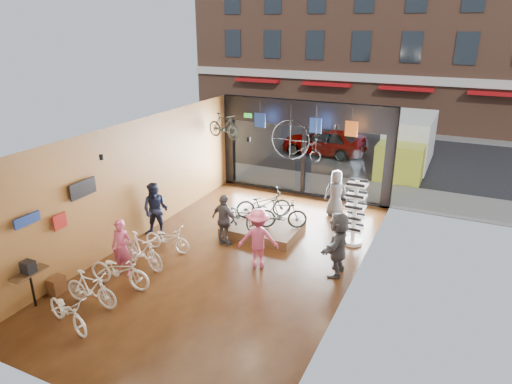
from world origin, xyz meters
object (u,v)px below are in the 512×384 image
Objects in this scene: customer_3 at (258,239)px; customer_5 at (338,244)px; customer_0 at (122,248)px; customer_1 at (156,210)px; box_truck at (406,146)px; display_platform at (263,229)px; customer_4 at (336,193)px; customer_2 at (225,220)px; display_bike_mid at (282,214)px; display_bike_left at (240,215)px; floor_bike_3 at (142,251)px; street_car at (324,141)px; floor_bike_1 at (91,289)px; hung_bike at (224,126)px; display_bike_right at (264,204)px; sunglasses_rack at (355,213)px; floor_bike_2 at (119,270)px; penny_farthing at (298,142)px; floor_bike_0 at (68,311)px; floor_bike_4 at (167,239)px.

customer_5 is (2.13, 0.57, 0.03)m from customer_3.
customer_1 reaches higher than customer_0.
box_truck is 2.56× the size of display_platform.
customer_1 is 1.07× the size of customer_4.
box_truck is 11.08m from customer_2.
customer_5 is (2.28, -1.55, 0.13)m from display_bike_mid.
display_bike_left is 2.75m from customer_1.
floor_bike_3 is 0.94× the size of customer_1.
street_car is 10.16m from display_platform.
hung_bike reaches higher than floor_bike_1.
customer_3 is at bearing 169.08° from display_bike_right.
display_bike_left is at bearing -90.37° from customer_2.
sunglasses_rack reaches higher than floor_bike_3.
floor_bike_2 is 0.97× the size of penny_farthing.
display_platform is 3.12m from customer_4.
customer_1 is at bearing 28.37° from floor_bike_0.
floor_bike_0 is 0.94× the size of customer_4.
penny_farthing is (2.21, 7.33, 2.02)m from floor_bike_2.
sunglasses_rack reaches higher than floor_bike_0.
display_platform is (1.07, -10.08, -0.59)m from street_car.
customer_3 reaches higher than floor_bike_3.
sunglasses_rack reaches higher than customer_1.
display_bike_mid is 0.88× the size of penny_farthing.
customer_1 reaches higher than street_car.
display_bike_mid is (2.72, 4.61, 0.32)m from floor_bike_2.
sunglasses_rack reaches higher than street_car.
penny_farthing is (0.39, 2.16, 1.71)m from display_bike_right.
floor_bike_0 is 4.07m from floor_bike_4.
floor_bike_1 is (-1.05, -15.62, -0.28)m from street_car.
hung_bike is at bearing -5.08° from customer_4.
customer_3 is at bearing -69.09° from display_platform.
floor_bike_2 is at bearing -111.13° from box_truck.
floor_bike_0 is 0.92m from floor_bike_1.
box_truck is 8.55m from sunglasses_rack.
box_truck is 16.38m from floor_bike_0.
floor_bike_1 is 0.94× the size of customer_0.
display_platform is 3.06m from sunglasses_rack.
customer_2 reaches higher than floor_bike_4.
hung_bike is (-0.26, 6.32, 2.11)m from customer_0.
display_bike_left is at bearing -43.12° from floor_bike_4.
customer_5 reaches higher than floor_bike_1.
hung_bike is (-5.86, -6.80, 1.71)m from box_truck.
customer_3 is 0.96× the size of customer_5.
customer_2 reaches higher than floor_bike_0.
sunglasses_rack is 1.13× the size of penny_farthing.
customer_4 is at bearing 27.95° from customer_1.
floor_bike_2 is (-5.27, -13.65, -0.74)m from box_truck.
customer_2 is 4.45m from penny_farthing.
hung_bike is (-1.93, 3.56, 2.08)m from customer_2.
floor_bike_3 is 0.71× the size of display_platform.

